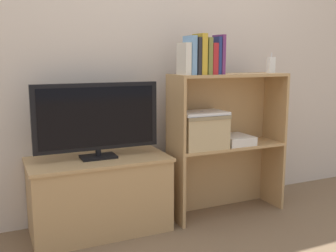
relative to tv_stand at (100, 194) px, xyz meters
name	(u,v)px	position (x,y,z in m)	size (l,w,h in m)	color
ground_plane	(177,230)	(0.45, -0.21, -0.24)	(16.00, 16.00, 0.00)	brown
wall_back	(149,44)	(0.45, 0.25, 0.96)	(10.00, 0.05, 2.40)	beige
tv_stand	(100,194)	(0.00, 0.00, 0.00)	(0.88, 0.44, 0.48)	tan
tv	(97,118)	(0.00, 0.00, 0.49)	(0.78, 0.14, 0.47)	black
bookshelf_lower_tier	(222,168)	(0.91, -0.02, 0.07)	(0.83, 0.27, 0.50)	tan
bookshelf_upper_tier	(224,100)	(0.91, -0.02, 0.57)	(0.83, 0.27, 0.50)	tan
book_ivory	(184,59)	(0.54, -0.11, 0.86)	(0.04, 0.14, 0.20)	silver
book_skyblue	(190,55)	(0.59, -0.11, 0.88)	(0.03, 0.14, 0.25)	#709ECC
book_charcoal	(195,56)	(0.62, -0.11, 0.87)	(0.02, 0.15, 0.23)	#232328
book_mustard	(200,54)	(0.66, -0.11, 0.89)	(0.04, 0.14, 0.26)	gold
book_olive	(205,56)	(0.70, -0.11, 0.87)	(0.03, 0.15, 0.24)	olive
book_crimson	(210,59)	(0.74, -0.11, 0.86)	(0.04, 0.15, 0.20)	#B22328
book_navy	(215,56)	(0.77, -0.11, 0.88)	(0.02, 0.14, 0.24)	navy
book_plum	(219,55)	(0.80, -0.11, 0.88)	(0.02, 0.14, 0.26)	#6B2D66
baby_monitor	(271,65)	(1.27, -0.07, 0.81)	(0.05, 0.03, 0.14)	white
storage_basket_left	(201,130)	(0.69, -0.09, 0.38)	(0.32, 0.24, 0.23)	tan
laptop	(202,113)	(0.69, -0.09, 0.50)	(0.33, 0.22, 0.02)	white
magazine_stack	(235,140)	(0.97, -0.08, 0.29)	(0.21, 0.23, 0.06)	silver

